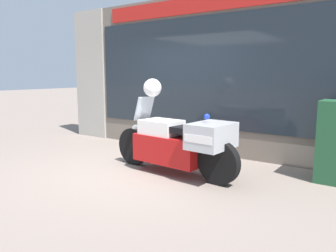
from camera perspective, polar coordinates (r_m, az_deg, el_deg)
The scene contains 5 objects.
ground_plane at distance 5.79m, azimuth -6.70°, elevation -7.50°, with size 60.00×60.00×0.00m, color gray.
shop_building at distance 7.41m, azimuth 0.76°, elevation 8.91°, with size 6.84×0.55×3.24m.
window_display at distance 7.07m, azimuth 6.88°, elevation -0.53°, with size 5.38×0.30×2.01m.
paramedic_motorcycle at distance 5.32m, azimuth 1.97°, elevation -2.94°, with size 2.46×0.77×1.26m.
white_helmet at distance 5.58m, azimuth -2.72°, elevation 6.66°, with size 0.31×0.31×0.31m, color white.
Camera 1 is at (3.71, -4.13, 1.63)m, focal length 35.00 mm.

